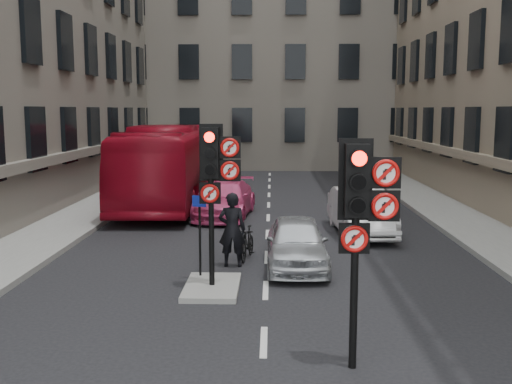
{
  "coord_description": "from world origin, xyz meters",
  "views": [
    {
      "loc": [
        0.13,
        -7.93,
        4.01
      ],
      "look_at": [
        -0.14,
        2.23,
        2.6
      ],
      "focal_mm": 42.0,
      "sensor_mm": 36.0,
      "label": 1
    }
  ],
  "objects_px": {
    "car_silver": "(297,242)",
    "car_pink": "(225,199)",
    "info_sign": "(200,224)",
    "signal_far": "(215,170)",
    "signal_near": "(362,205)",
    "motorcycle": "(247,243)",
    "motorcyclist": "(232,230)",
    "car_white": "(361,212)",
    "bus_red": "(169,165)"
  },
  "relations": [
    {
      "from": "car_silver",
      "to": "car_pink",
      "type": "bearing_deg",
      "value": 108.23
    },
    {
      "from": "car_pink",
      "to": "motorcyclist",
      "type": "bearing_deg",
      "value": -78.71
    },
    {
      "from": "signal_near",
      "to": "motorcyclist",
      "type": "relative_size",
      "value": 1.86
    },
    {
      "from": "car_pink",
      "to": "motorcycle",
      "type": "relative_size",
      "value": 3.11
    },
    {
      "from": "signal_near",
      "to": "bus_red",
      "type": "height_order",
      "value": "signal_near"
    },
    {
      "from": "car_white",
      "to": "bus_red",
      "type": "height_order",
      "value": "bus_red"
    },
    {
      "from": "bus_red",
      "to": "signal_far",
      "type": "bearing_deg",
      "value": -76.91
    },
    {
      "from": "signal_far",
      "to": "info_sign",
      "type": "height_order",
      "value": "signal_far"
    },
    {
      "from": "motorcycle",
      "to": "info_sign",
      "type": "xyz_separation_m",
      "value": [
        -1.03,
        -2.05,
        0.91
      ]
    },
    {
      "from": "car_silver",
      "to": "car_white",
      "type": "distance_m",
      "value": 4.77
    },
    {
      "from": "info_sign",
      "to": "car_silver",
      "type": "bearing_deg",
      "value": 38.82
    },
    {
      "from": "car_silver",
      "to": "car_pink",
      "type": "relative_size",
      "value": 0.83
    },
    {
      "from": "signal_far",
      "to": "motorcyclist",
      "type": "xyz_separation_m",
      "value": [
        0.23,
        2.04,
        -1.74
      ]
    },
    {
      "from": "car_silver",
      "to": "car_pink",
      "type": "distance_m",
      "value": 7.54
    },
    {
      "from": "signal_near",
      "to": "info_sign",
      "type": "height_order",
      "value": "signal_near"
    },
    {
      "from": "car_white",
      "to": "signal_far",
      "type": "bearing_deg",
      "value": -126.66
    },
    {
      "from": "signal_far",
      "to": "car_pink",
      "type": "xyz_separation_m",
      "value": [
        -0.5,
        9.16,
        -2.04
      ]
    },
    {
      "from": "bus_red",
      "to": "car_pink",
      "type": "bearing_deg",
      "value": -51.61
    },
    {
      "from": "signal_far",
      "to": "motorcyclist",
      "type": "distance_m",
      "value": 2.69
    },
    {
      "from": "info_sign",
      "to": "signal_near",
      "type": "bearing_deg",
      "value": -47.2
    },
    {
      "from": "bus_red",
      "to": "motorcycle",
      "type": "height_order",
      "value": "bus_red"
    },
    {
      "from": "signal_near",
      "to": "motorcycle",
      "type": "distance_m",
      "value": 7.39
    },
    {
      "from": "bus_red",
      "to": "motorcycle",
      "type": "xyz_separation_m",
      "value": [
        3.72,
        -9.56,
        -1.23
      ]
    },
    {
      "from": "signal_far",
      "to": "bus_red",
      "type": "xyz_separation_m",
      "value": [
        -3.13,
        12.35,
        -1.03
      ]
    },
    {
      "from": "car_silver",
      "to": "car_pink",
      "type": "xyz_separation_m",
      "value": [
        -2.38,
        7.15,
        0.02
      ]
    },
    {
      "from": "bus_red",
      "to": "signal_near",
      "type": "bearing_deg",
      "value": -71.82
    },
    {
      "from": "car_pink",
      "to": "info_sign",
      "type": "bearing_deg",
      "value": -84.15
    },
    {
      "from": "car_pink",
      "to": "signal_far",
      "type": "bearing_deg",
      "value": -81.46
    },
    {
      "from": "car_white",
      "to": "motorcyclist",
      "type": "xyz_separation_m",
      "value": [
        -3.89,
        -4.18,
        0.23
      ]
    },
    {
      "from": "signal_near",
      "to": "signal_far",
      "type": "xyz_separation_m",
      "value": [
        -2.6,
        4.0,
        0.12
      ]
    },
    {
      "from": "bus_red",
      "to": "info_sign",
      "type": "distance_m",
      "value": 11.92
    },
    {
      "from": "car_pink",
      "to": "info_sign",
      "type": "height_order",
      "value": "info_sign"
    },
    {
      "from": "car_white",
      "to": "motorcycle",
      "type": "distance_m",
      "value": 4.93
    },
    {
      "from": "signal_far",
      "to": "motorcycle",
      "type": "xyz_separation_m",
      "value": [
        0.59,
        2.79,
        -2.26
      ]
    },
    {
      "from": "signal_near",
      "to": "bus_red",
      "type": "distance_m",
      "value": 17.35
    },
    {
      "from": "motorcyclist",
      "to": "car_white",
      "type": "bearing_deg",
      "value": -131.29
    },
    {
      "from": "info_sign",
      "to": "signal_far",
      "type": "bearing_deg",
      "value": -49.35
    },
    {
      "from": "car_pink",
      "to": "bus_red",
      "type": "relative_size",
      "value": 0.38
    },
    {
      "from": "bus_red",
      "to": "car_white",
      "type": "bearing_deg",
      "value": -41.34
    },
    {
      "from": "info_sign",
      "to": "bus_red",
      "type": "bearing_deg",
      "value": 113.24
    },
    {
      "from": "car_white",
      "to": "info_sign",
      "type": "bearing_deg",
      "value": -132.88
    },
    {
      "from": "motorcycle",
      "to": "motorcyclist",
      "type": "xyz_separation_m",
      "value": [
        -0.36,
        -0.75,
        0.52
      ]
    },
    {
      "from": "car_white",
      "to": "info_sign",
      "type": "distance_m",
      "value": 7.15
    },
    {
      "from": "car_silver",
      "to": "motorcycle",
      "type": "distance_m",
      "value": 1.52
    },
    {
      "from": "signal_far",
      "to": "info_sign",
      "type": "relative_size",
      "value": 1.87
    },
    {
      "from": "car_white",
      "to": "motorcycle",
      "type": "bearing_deg",
      "value": -138.93
    },
    {
      "from": "car_white",
      "to": "car_silver",
      "type": "bearing_deg",
      "value": -121.14
    },
    {
      "from": "car_white",
      "to": "motorcyclist",
      "type": "height_order",
      "value": "motorcyclist"
    },
    {
      "from": "info_sign",
      "to": "motorcycle",
      "type": "bearing_deg",
      "value": 73.5
    },
    {
      "from": "motorcycle",
      "to": "motorcyclist",
      "type": "distance_m",
      "value": 0.98
    }
  ]
}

